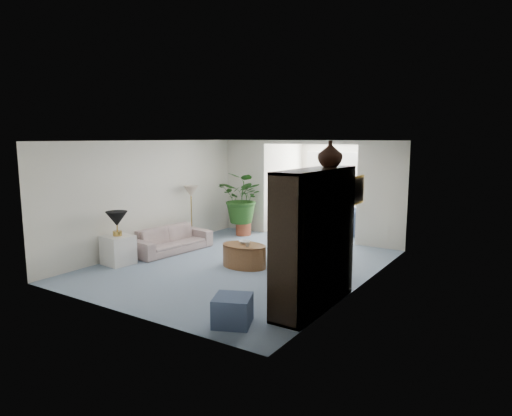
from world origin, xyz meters
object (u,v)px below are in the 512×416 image
Objects in this scene: sunroom_chair_maroon at (297,217)px; sunroom_table at (332,217)px; sunroom_chair_blue at (347,221)px; wingback_chair at (294,240)px; coffee_table at (244,256)px; ottoman at (233,310)px; plant_pot at (243,229)px; cabinet_urn at (330,154)px; floor_lamp at (191,191)px; side_table_dark at (331,248)px; coffee_bowl at (245,242)px; framed_picture at (357,190)px; entertainment_cabinet at (314,239)px; sofa at (172,240)px; end_table at (118,250)px; table_lamp at (117,219)px; coffee_cup at (247,244)px.

sunroom_chair_maroon is 1.17× the size of sunroom_table.
wingback_chair is at bearing 172.09° from sunroom_chair_blue.
coffee_table is at bearing 4.44° from sunroom_chair_maroon.
ottoman is 5.84m from plant_pot.
cabinet_urn is 2.80m from ottoman.
side_table_dark is at bearing 1.31° from floor_lamp.
coffee_bowl is at bearing 4.06° from sunroom_chair_maroon.
framed_picture is 0.71× the size of sunroom_chair_maroon.
sunroom_table is at bearing 110.89° from entertainment_cabinet.
sunroom_chair_maroon is (-1.50, 0.00, -0.04)m from sunroom_chair_blue.
sunroom_table is (1.91, 4.64, 0.02)m from sofa.
plant_pot is at bearing 81.45° from end_table.
sunroom_chair_maroon is at bearing 128.59° from framed_picture.
wingback_chair is at bearing 131.94° from cabinet_urn.
end_table is at bearing 20.14° from wingback_chair.
entertainment_cabinet reaches higher than sunroom_table.
cabinet_urn is at bearing -67.38° from sunroom_table.
framed_picture is 2.20m from side_table_dark.
table_lamp is 5.45m from sunroom_chair_maroon.
sunroom_table is at bearing 93.64° from coffee_cup.
wingback_chair reaches higher than coffee_cup.
plant_pot is at bearing 115.36° from sunroom_chair_blue.
sunroom_chair_blue reaches higher than sofa.
coffee_bowl is at bearing 162.27° from sunroom_chair_blue.
table_lamp is 2.68m from coffee_table.
framed_picture reaches higher than coffee_bowl.
cabinet_urn is (1.96, -0.60, 1.82)m from coffee_cup.
cabinet_urn reaches higher than floor_lamp.
ottoman is 1.26× the size of plant_pot.
plant_pot is 0.51× the size of sunroom_chair_blue.
cabinet_urn reaches higher than ottoman.
ottoman is at bearing 86.90° from wingback_chair.
ottoman is (0.86, -3.39, -0.23)m from wingback_chair.
coffee_cup is 4.12m from sunroom_chair_blue.
coffee_table is (2.40, -1.18, -1.02)m from floor_lamp.
coffee_bowl is at bearing 31.23° from table_lamp.
side_table_dark is 2.93m from cabinet_urn.
cabinet_urn is 6.23m from sunroom_table.
coffee_cup is (0.15, -0.10, 0.27)m from coffee_table.
coffee_table is at bearing 40.06° from wingback_chair.
side_table_dark is 3.70m from ottoman.
table_lamp is 4.62m from cabinet_urn.
coffee_cup is at bearing -130.58° from side_table_dark.
sunroom_chair_maroon is (-0.86, 3.89, -0.16)m from coffee_bowl.
sunroom_chair_maroon is (-1.52, 3.03, -0.11)m from wingback_chair.
coffee_cup reaches higher than coffee_table.
framed_picture is at bearing 78.44° from entertainment_cabinet.
floor_lamp is 0.62× the size of side_table_dark.
sunroom_chair_maroon is at bearing 122.74° from cabinet_urn.
end_table reaches higher than side_table_dark.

